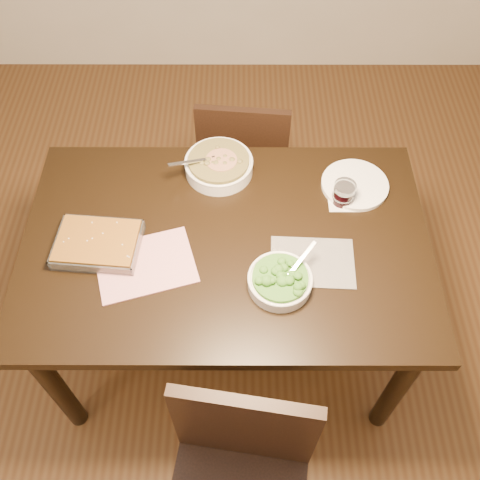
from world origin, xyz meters
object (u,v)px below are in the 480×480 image
Objects in this scene: wine_tumbler at (344,193)px; dinner_plate at (355,185)px; table at (226,256)px; chair_far at (244,157)px; stew_bowl at (219,165)px; chair_near at (239,480)px; broccoli_bowl at (280,280)px; baking_dish at (98,244)px.

wine_tumbler is 0.10m from dinner_plate.
chair_far reaches higher than table.
chair_near is at bearing -85.73° from stew_bowl.
table is at bearing 89.81° from chair_far.
wine_tumbler is at bearing -126.77° from dinner_plate.
chair_near is (0.08, -1.04, -0.29)m from stew_bowl.
broccoli_bowl reaches higher than chair_far.
wine_tumbler is 0.10× the size of chair_near.
chair_near is 1.08× the size of chair_far.
chair_near reaches higher than dinner_plate.
dinner_plate is (0.50, -0.07, -0.03)m from stew_bowl.
table is at bearing 134.90° from broccoli_bowl.
wine_tumbler is at bearing 129.94° from chair_far.
baking_dish is 0.94m from dinner_plate.
broccoli_bowl is 0.85× the size of dinner_plate.
table is 0.28m from broccoli_bowl.
wine_tumbler is 0.11× the size of chair_far.
chair_near reaches higher than wine_tumbler.
dinner_plate is 0.28× the size of chair_near.
wine_tumbler is (0.45, -0.15, 0.01)m from stew_bowl.
table is 1.57× the size of chair_near.
chair_far is (-0.35, 0.51, -0.34)m from wine_tumbler.
table is 5.20× the size of stew_bowl.
stew_bowl is 0.54m from broccoli_bowl.
table is at bearing -157.24° from wine_tumbler.
stew_bowl reaches higher than dinner_plate.
stew_bowl is 3.06× the size of wine_tumbler.
stew_bowl is 0.49m from chair_far.
stew_bowl is at bearing 171.65° from dinner_plate.
wine_tumbler is 0.70m from chair_far.
wine_tumbler reaches higher than dinner_plate.
dinner_plate is 1.08m from chair_near.
chair_far is at bearing 60.32° from baking_dish.
chair_far is at bearing 133.06° from dinner_plate.
chair_far is at bearing 84.42° from table.
baking_dish is 0.87m from wine_tumbler.
broccoli_bowl is 0.52m from dinner_plate.
wine_tumbler is at bearing 55.72° from broccoli_bowl.
baking_dish is (-0.40, -0.36, -0.01)m from stew_bowl.
wine_tumbler reaches higher than baking_dish.
chair_near reaches higher than broccoli_bowl.
table is at bearing -84.46° from stew_bowl.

